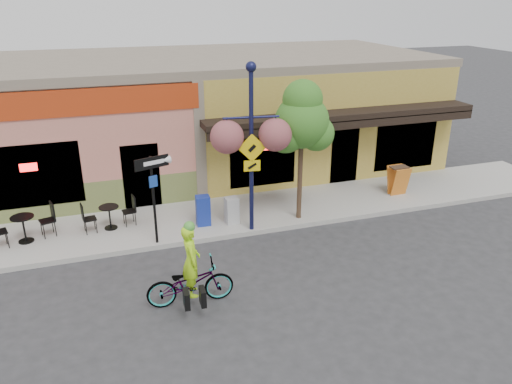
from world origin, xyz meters
TOP-DOWN VIEW (x-y plane):
  - ground at (0.00, 0.00)m, footprint 90.00×90.00m
  - sidewalk at (0.00, 2.00)m, footprint 24.00×3.00m
  - curb at (0.00, 0.55)m, footprint 24.00×0.12m
  - building at (0.00, 7.50)m, footprint 18.20×8.20m
  - bicycle at (-2.58, -2.35)m, footprint 2.07×0.81m
  - cyclist_rider at (-2.53, -2.35)m, footprint 0.45×0.66m
  - lamp_post at (-0.11, 0.65)m, footprint 1.66×0.87m
  - one_way_sign at (-2.94, 0.68)m, footprint 1.01×0.52m
  - cafe_set_left at (-6.51, 1.91)m, footprint 1.88×1.31m
  - cafe_set_right at (-4.15, 2.04)m, footprint 1.66×1.01m
  - newspaper_box_blue at (-1.41, 1.42)m, footprint 0.44×0.40m
  - newspaper_box_grey at (-0.55, 1.26)m, footprint 0.42×0.38m
  - street_tree at (1.57, 0.97)m, footprint 1.98×1.98m
  - sandwich_board at (5.65, 1.52)m, footprint 0.63×0.47m

SIDE VIEW (x-z plane):
  - ground at x=0.00m, z-range 0.00..0.00m
  - sidewalk at x=0.00m, z-range 0.00..0.15m
  - curb at x=0.00m, z-range 0.00..0.15m
  - bicycle at x=-2.58m, z-range 0.00..1.07m
  - newspaper_box_grey at x=-0.55m, z-range 0.15..0.99m
  - newspaper_box_blue at x=-1.41m, z-range 0.15..1.08m
  - cafe_set_right at x=-4.15m, z-range 0.15..1.09m
  - cafe_set_left at x=-6.51m, z-range 0.15..1.17m
  - sandwich_board at x=5.65m, z-range 0.15..1.18m
  - cyclist_rider at x=-2.53m, z-range 0.00..1.75m
  - one_way_sign at x=-2.94m, z-range 0.15..2.73m
  - building at x=0.00m, z-range 0.00..4.50m
  - street_tree at x=1.57m, z-range 0.15..4.55m
  - lamp_post at x=-0.11m, z-range 0.15..5.12m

